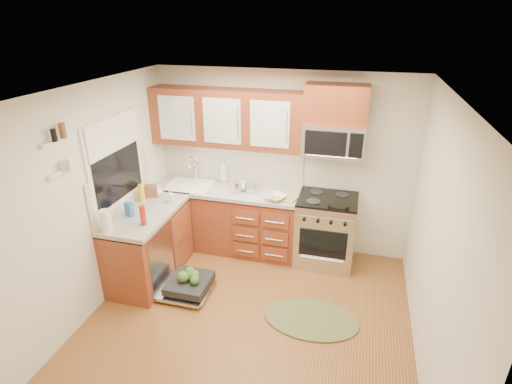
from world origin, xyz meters
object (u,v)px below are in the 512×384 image
(sink, at_px, (190,193))
(cup, at_px, (268,196))
(skillet, at_px, (339,206))
(bowl_a, at_px, (275,198))
(bowl_b, at_px, (243,187))
(upper_cabinets, at_px, (226,118))
(stock_pot, at_px, (251,188))
(cutting_board, at_px, (285,198))
(rug, at_px, (311,319))
(range, at_px, (325,230))
(microwave, at_px, (333,139))
(paper_towel_roll, at_px, (106,221))
(dishwasher, at_px, (187,285))

(sink, distance_m, cup, 1.20)
(skillet, bearing_deg, bowl_a, 174.55)
(bowl_a, distance_m, bowl_b, 0.54)
(upper_cabinets, distance_m, stock_pot, 0.98)
(cutting_board, relative_size, bowl_a, 1.10)
(rug, bearing_deg, range, 89.78)
(range, xyz_separation_m, cup, (-0.75, -0.18, 0.50))
(microwave, bearing_deg, skillet, -67.91)
(sink, bearing_deg, bowl_b, 4.51)
(range, xyz_separation_m, paper_towel_roll, (-2.28, -1.45, 0.58))
(sink, bearing_deg, dishwasher, -70.80)
(cutting_board, bearing_deg, bowl_a, -157.11)
(upper_cabinets, xyz_separation_m, bowl_a, (0.74, -0.32, -0.92))
(upper_cabinets, height_order, range, upper_cabinets)
(dishwasher, xyz_separation_m, paper_towel_roll, (-0.74, -0.32, 0.95))
(sink, distance_m, bowl_a, 1.29)
(sink, relative_size, cup, 5.27)
(sink, height_order, cutting_board, cutting_board)
(paper_towel_roll, bearing_deg, upper_cabinets, 61.25)
(dishwasher, height_order, skillet, skillet)
(skillet, xyz_separation_m, cup, (-0.90, 0.07, -0.00))
(paper_towel_roll, relative_size, bowl_b, 1.07)
(skillet, distance_m, stock_pot, 1.21)
(stock_pot, distance_m, cutting_board, 0.50)
(cup, bearing_deg, microwave, 21.75)
(microwave, relative_size, bowl_b, 3.18)
(skillet, height_order, bowl_a, skillet)
(upper_cabinets, relative_size, microwave, 2.70)
(range, bearing_deg, skillet, -59.01)
(range, bearing_deg, bowl_b, 177.48)
(bowl_a, bearing_deg, rug, -57.99)
(range, xyz_separation_m, dishwasher, (-1.54, -1.13, -0.38))
(dishwasher, bearing_deg, bowl_b, 72.04)
(upper_cabinets, relative_size, dishwasher, 2.93)
(paper_towel_roll, height_order, cup, paper_towel_roll)
(paper_towel_roll, bearing_deg, skillet, 26.28)
(rug, relative_size, skillet, 4.17)
(upper_cabinets, xyz_separation_m, paper_towel_roll, (-0.88, -1.59, -0.82))
(cutting_board, height_order, bowl_a, bowl_a)
(sink, bearing_deg, stock_pot, 0.54)
(stock_pot, xyz_separation_m, bowl_b, (-0.13, 0.05, -0.02))
(bowl_b, bearing_deg, range, -2.52)
(stock_pot, xyz_separation_m, paper_towel_roll, (-1.25, -1.45, 0.07))
(dishwasher, height_order, stock_pot, stock_pot)
(cup, bearing_deg, paper_towel_roll, -140.27)
(range, bearing_deg, bowl_a, -165.37)
(microwave, relative_size, skillet, 3.00)
(sink, relative_size, dishwasher, 0.89)
(dishwasher, relative_size, cutting_board, 2.50)
(cup, bearing_deg, stock_pot, 147.28)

